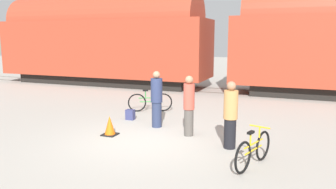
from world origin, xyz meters
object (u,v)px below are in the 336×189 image
person_in_red (189,106)px  backpack (130,115)px  bicycle_green (150,102)px  bicycle_yellow (253,150)px  freight_train (221,39)px  traffic_cone (110,126)px  person_in_navy (157,99)px  person_in_tan (230,115)px

person_in_red → backpack: person_in_red is taller
bicycle_green → person_in_red: person_in_red is taller
bicycle_yellow → person_in_red: person_in_red is taller
bicycle_green → bicycle_yellow: 5.85m
freight_train → traffic_cone: (-1.09, -8.93, -2.41)m
freight_train → person_in_red: freight_train is taller
bicycle_yellow → person_in_navy: 3.84m
bicycle_yellow → person_in_navy: (-3.15, 2.14, 0.50)m
bicycle_yellow → backpack: (-4.33, 2.65, -0.18)m
bicycle_green → person_in_red: size_ratio=0.89×
freight_train → traffic_cone: 9.31m
bicycle_green → person_in_navy: bearing=-60.2°
bicycle_green → traffic_cone: size_ratio=2.73×
bicycle_yellow → person_in_tan: (-0.69, 0.99, 0.48)m
freight_train → person_in_navy: size_ratio=15.47×
person_in_navy → backpack: size_ratio=5.05×
freight_train → bicycle_green: size_ratio=17.70×
person_in_tan → person_in_navy: person_in_navy is taller
bicycle_green → person_in_tan: person_in_tan is taller
backpack → traffic_cone: 1.81m
person_in_red → traffic_cone: size_ratio=3.05×
freight_train → bicycle_green: bearing=-102.7°
freight_train → person_in_navy: 7.87m
freight_train → bicycle_green: 6.34m
person_in_navy → backpack: person_in_navy is taller
bicycle_green → backpack: size_ratio=4.41×
person_in_navy → traffic_cone: 1.66m
person_in_tan → person_in_navy: (-2.46, 1.15, 0.03)m
person_in_red → bicycle_green: bearing=153.0°
bicycle_green → person_in_tan: (3.54, -3.05, 0.48)m
bicycle_green → person_in_tan: 4.70m
person_in_navy → backpack: 1.46m
bicycle_yellow → backpack: 5.08m
bicycle_yellow → person_in_tan: size_ratio=0.93×
freight_train → person_in_tan: size_ratio=15.95×
person_in_navy → traffic_cone: person_in_navy is taller
bicycle_green → traffic_cone: bicycle_green is taller
traffic_cone → backpack: bearing=99.7°
person_in_red → traffic_cone: bearing=-140.2°
freight_train → person_in_tan: (2.25, -8.81, -1.84)m
person_in_navy → backpack: (-1.18, 0.51, -0.69)m
freight_train → person_in_tan: 9.27m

